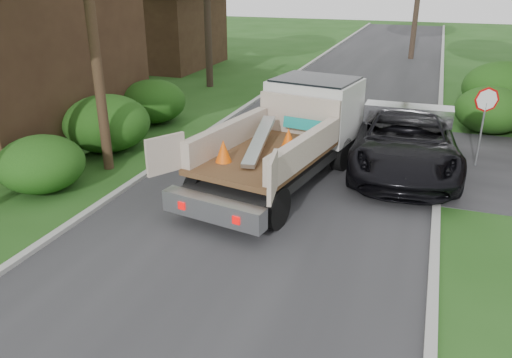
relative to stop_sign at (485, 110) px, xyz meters
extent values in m
plane|color=#1C4614|center=(-5.20, -9.00, -1.78)|extent=(120.00, 120.00, 0.00)
cube|color=#28282B|center=(-5.20, 1.00, -1.77)|extent=(8.00, 90.00, 0.02)
cube|color=#9E9E99|center=(-9.30, 1.00, -1.72)|extent=(0.20, 90.00, 0.12)
cube|color=#9E9E99|center=(-1.10, 1.00, -1.72)|extent=(0.20, 90.00, 0.12)
cylinder|color=slate|center=(0.00, 0.00, -0.78)|extent=(0.06, 0.06, 2.00)
cylinder|color=#B20A0A|center=(0.00, 0.00, 0.32)|extent=(0.71, 0.32, 0.76)
cube|color=#382217|center=(-18.70, 13.00, 0.47)|extent=(7.00, 7.00, 4.50)
ellipsoid|color=#153C0D|center=(-11.40, -6.00, -1.01)|extent=(2.34, 2.34, 1.53)
ellipsoid|color=#153C0D|center=(-11.70, -2.50, -0.84)|extent=(2.86, 2.86, 1.87)
ellipsoid|color=#153C0D|center=(-12.00, 1.00, -0.93)|extent=(2.60, 2.60, 1.70)
ellipsoid|color=#153C0D|center=(0.60, 4.00, -0.93)|extent=(2.60, 2.60, 1.70)
ellipsoid|color=#153C0D|center=(1.30, 7.00, -0.67)|extent=(3.38, 3.38, 2.21)
cylinder|color=black|center=(-6.06, -1.37, -1.27)|extent=(0.52, 1.07, 1.02)
cylinder|color=black|center=(-3.93, -1.75, -1.27)|extent=(0.52, 1.07, 1.02)
cylinder|color=black|center=(-6.83, -5.62, -1.27)|extent=(0.52, 1.07, 1.02)
cylinder|color=black|center=(-4.70, -6.00, -1.27)|extent=(0.52, 1.07, 1.02)
cube|color=black|center=(-5.36, -3.58, -1.07)|extent=(3.41, 6.89, 0.27)
cube|color=silver|center=(-4.94, -1.23, -0.07)|extent=(2.82, 2.46, 1.76)
cube|color=black|center=(-4.94, -1.23, 0.55)|extent=(2.63, 2.26, 0.62)
cube|color=#472D19|center=(-5.50, -4.36, -0.64)|extent=(3.19, 4.47, 0.14)
cube|color=beige|center=(-5.14, -2.35, -0.02)|extent=(2.48, 0.56, 1.14)
cube|color=beige|center=(-6.62, -4.16, -0.24)|extent=(0.96, 3.85, 0.68)
cube|color=beige|center=(-4.38, -4.56, -0.24)|extent=(0.96, 3.85, 0.68)
cube|color=silver|center=(-5.93, -6.76, -1.15)|extent=(2.64, 0.85, 0.51)
cube|color=#B20505|center=(-6.70, -6.83, -1.15)|extent=(0.19, 0.08, 0.18)
cube|color=#B20505|center=(-5.24, -7.09, -1.15)|extent=(0.19, 0.08, 0.18)
cube|color=beige|center=(-7.30, -6.34, -0.13)|extent=(0.59, 0.93, 0.91)
cube|color=beige|center=(-4.51, -6.85, -0.13)|extent=(0.26, 1.02, 0.91)
cube|color=silver|center=(-5.70, -4.21, -0.25)|extent=(0.74, 2.96, 0.52)
cone|color=#F2590A|center=(-6.30, -5.25, -0.29)|extent=(0.48, 0.48, 0.57)
cone|color=#F2590A|center=(-5.04, -3.75, -0.29)|extent=(0.48, 0.48, 0.57)
cube|color=#148C84|center=(-4.91, -2.68, -0.17)|extent=(1.25, 0.33, 0.32)
imported|color=black|center=(-2.17, -0.97, -0.86)|extent=(3.53, 6.79, 1.83)
camera|label=1|loc=(-1.63, -16.05, 3.82)|focal=35.00mm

